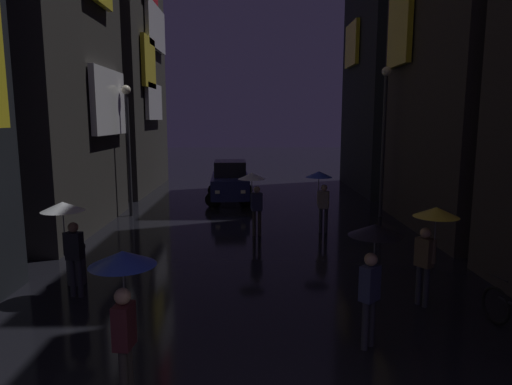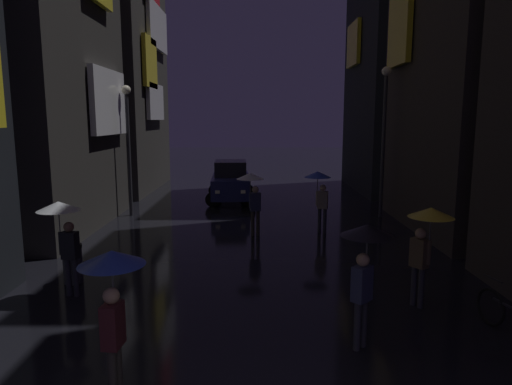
{
  "view_description": "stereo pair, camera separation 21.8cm",
  "coord_description": "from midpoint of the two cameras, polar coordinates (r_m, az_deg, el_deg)",
  "views": [
    {
      "loc": [
        -0.17,
        -3.23,
        3.85
      ],
      "look_at": [
        0.0,
        11.93,
        1.41
      ],
      "focal_mm": 32.0,
      "sensor_mm": 36.0,
      "label": 1
    },
    {
      "loc": [
        0.05,
        -3.23,
        3.85
      ],
      "look_at": [
        0.0,
        11.93,
        1.41
      ],
      "focal_mm": 32.0,
      "sensor_mm": 36.0,
      "label": 2
    }
  ],
  "objects": [
    {
      "name": "pedestrian_foreground_left_yellow",
      "position": [
        9.83,
        21.37,
        -4.3
      ],
      "size": [
        0.9,
        0.9,
        2.12
      ],
      "color": "#2D2D38",
      "rests_on": "ground"
    },
    {
      "name": "streetlamp_left_far",
      "position": [
        18.75,
        -15.21,
        7.0
      ],
      "size": [
        0.36,
        0.36,
        5.16
      ],
      "color": "#2D2D33",
      "rests_on": "ground"
    },
    {
      "name": "pedestrian_far_right_clear",
      "position": [
        14.93,
        0.08,
        0.75
      ],
      "size": [
        0.9,
        0.9,
        2.12
      ],
      "color": "#38332D",
      "rests_on": "ground"
    },
    {
      "name": "pedestrian_near_crossing_blue",
      "position": [
        15.52,
        8.48,
        0.97
      ],
      "size": [
        0.9,
        0.9,
        2.12
      ],
      "color": "#2D2D38",
      "rests_on": "ground"
    },
    {
      "name": "streetlamp_right_far",
      "position": [
        18.49,
        16.23,
        8.07
      ],
      "size": [
        0.36,
        0.36,
        5.83
      ],
      "color": "#2D2D33",
      "rests_on": "ground"
    },
    {
      "name": "car_distant",
      "position": [
        21.59,
        -2.73,
        1.35
      ],
      "size": [
        2.39,
        4.22,
        1.92
      ],
      "color": "navy",
      "rests_on": "ground"
    },
    {
      "name": "trash_bin",
      "position": [
        11.71,
        -21.27,
        -8.27
      ],
      "size": [
        0.46,
        0.46,
        0.93
      ],
      "color": "#3F3F47",
      "rests_on": "ground"
    },
    {
      "name": "pedestrian_midstreet_left_blue",
      "position": [
        6.46,
        -16.43,
        -10.95
      ],
      "size": [
        0.9,
        0.9,
        2.12
      ],
      "color": "#38332D",
      "rests_on": "ground"
    },
    {
      "name": "pedestrian_foreground_right_black",
      "position": [
        7.9,
        14.48,
        -7.17
      ],
      "size": [
        0.9,
        0.9,
        2.12
      ],
      "color": "#2D2D38",
      "rests_on": "ground"
    },
    {
      "name": "pedestrian_midstreet_centre_clear",
      "position": [
        10.6,
        -22.34,
        -3.42
      ],
      "size": [
        0.9,
        0.9,
        2.12
      ],
      "color": "#2D2D38",
      "rests_on": "ground"
    },
    {
      "name": "building_left_far",
      "position": [
        26.53,
        -16.73,
        16.17
      ],
      "size": [
        4.25,
        8.03,
        14.51
      ],
      "color": "#33302D",
      "rests_on": "ground"
    }
  ]
}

